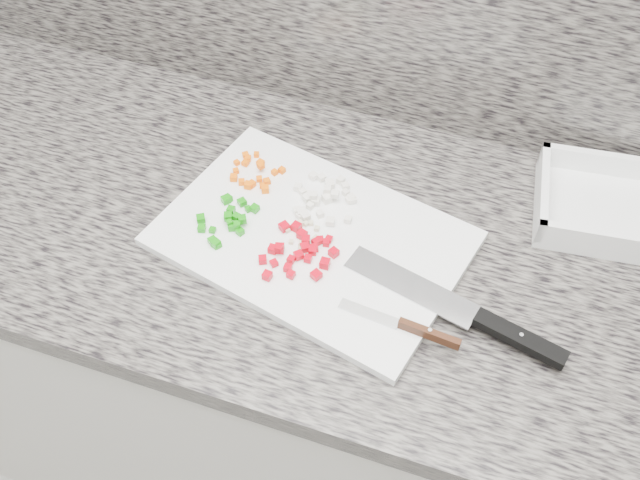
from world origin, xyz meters
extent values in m
cube|color=silver|center=(0.00, 1.44, 0.43)|extent=(3.92, 0.62, 0.86)
cube|color=#615D55|center=(0.00, 1.44, 0.88)|extent=(3.96, 0.64, 0.04)
cube|color=white|center=(-0.05, 1.41, 0.91)|extent=(0.52, 0.40, 0.02)
cube|color=#FF6605|center=(-0.19, 1.53, 0.92)|extent=(0.01, 0.01, 0.01)
cube|color=#FF6605|center=(-0.18, 1.50, 0.92)|extent=(0.01, 0.01, 0.01)
cube|color=#FF6605|center=(-0.16, 1.48, 0.92)|extent=(0.01, 0.01, 0.01)
cube|color=#FF6605|center=(-0.16, 1.52, 0.92)|extent=(0.01, 0.01, 0.01)
cube|color=#FF6605|center=(-0.18, 1.48, 0.92)|extent=(0.01, 0.01, 0.01)
cube|color=#FF6605|center=(-0.20, 1.55, 0.92)|extent=(0.01, 0.01, 0.01)
cube|color=#FF6605|center=(-0.20, 1.48, 0.92)|extent=(0.01, 0.01, 0.01)
cube|color=#FF6605|center=(-0.22, 1.50, 0.92)|extent=(0.01, 0.01, 0.01)
cube|color=#FF6605|center=(-0.23, 1.52, 0.92)|extent=(0.01, 0.01, 0.01)
cube|color=#FF6605|center=(-0.19, 1.48, 0.92)|extent=(0.01, 0.01, 0.01)
cube|color=#FF6605|center=(-0.15, 1.53, 0.92)|extent=(0.01, 0.01, 0.01)
cube|color=#FF6605|center=(-0.21, 1.52, 0.92)|extent=(0.01, 0.01, 0.01)
cube|color=#FF6605|center=(-0.22, 1.48, 0.92)|extent=(0.01, 0.01, 0.01)
cube|color=#FF6605|center=(-0.22, 1.54, 0.92)|extent=(0.01, 0.01, 0.01)
cube|color=#FF6605|center=(-0.21, 1.53, 0.92)|extent=(0.01, 0.01, 0.01)
cube|color=#FF6605|center=(-0.18, 1.52, 0.93)|extent=(0.01, 0.01, 0.01)
cube|color=#FF6605|center=(-0.16, 1.49, 0.92)|extent=(0.01, 0.01, 0.01)
cube|color=#FF6605|center=(-0.16, 1.48, 0.92)|extent=(0.02, 0.02, 0.01)
cube|color=white|center=(-0.08, 1.45, 0.92)|extent=(0.02, 0.02, 0.01)
cube|color=white|center=(-0.08, 1.47, 0.92)|extent=(0.01, 0.01, 0.01)
cube|color=white|center=(-0.03, 1.45, 0.92)|extent=(0.02, 0.02, 0.01)
cube|color=white|center=(-0.06, 1.50, 0.93)|extent=(0.01, 0.01, 0.01)
cube|color=white|center=(-0.06, 1.52, 0.92)|extent=(0.02, 0.02, 0.01)
cube|color=white|center=(-0.09, 1.53, 0.92)|extent=(0.02, 0.02, 0.01)
cube|color=white|center=(-0.08, 1.48, 0.92)|extent=(0.02, 0.02, 0.01)
cube|color=white|center=(-0.08, 1.49, 0.92)|extent=(0.01, 0.01, 0.01)
cube|color=white|center=(-0.03, 1.51, 0.92)|extent=(0.01, 0.01, 0.01)
cube|color=white|center=(-0.08, 1.44, 0.92)|extent=(0.01, 0.01, 0.01)
cube|color=white|center=(-0.01, 1.46, 0.92)|extent=(0.01, 0.01, 0.01)
cube|color=white|center=(-0.05, 1.49, 0.92)|extent=(0.02, 0.02, 0.01)
cube|color=white|center=(-0.08, 1.53, 0.92)|extent=(0.02, 0.02, 0.01)
cube|color=white|center=(-0.04, 1.49, 0.93)|extent=(0.01, 0.01, 0.01)
cube|color=white|center=(-0.02, 1.50, 0.92)|extent=(0.02, 0.02, 0.01)
cube|color=white|center=(-0.05, 1.54, 0.92)|extent=(0.01, 0.01, 0.01)
cube|color=white|center=(-0.07, 1.48, 0.93)|extent=(0.01, 0.01, 0.01)
cube|color=white|center=(-0.04, 1.53, 0.92)|extent=(0.02, 0.02, 0.01)
cube|color=white|center=(-0.02, 1.50, 0.92)|extent=(0.02, 0.02, 0.01)
cube|color=white|center=(-0.07, 1.44, 0.92)|extent=(0.02, 0.02, 0.01)
cube|color=white|center=(-0.11, 1.50, 0.92)|extent=(0.01, 0.01, 0.01)
cube|color=white|center=(-0.09, 1.45, 0.92)|extent=(0.02, 0.02, 0.01)
cube|color=white|center=(-0.08, 1.48, 0.92)|extent=(0.02, 0.02, 0.01)
cube|color=white|center=(-0.10, 1.49, 0.92)|extent=(0.01, 0.01, 0.01)
cube|color=white|center=(-0.07, 1.48, 0.92)|extent=(0.01, 0.01, 0.01)
cube|color=white|center=(-0.02, 1.50, 0.92)|extent=(0.02, 0.02, 0.01)
cube|color=white|center=(-0.05, 1.45, 0.92)|extent=(0.01, 0.01, 0.01)
cube|color=#14890C|center=(-0.16, 1.40, 0.93)|extent=(0.02, 0.02, 0.01)
cube|color=#14890C|center=(-0.17, 1.43, 0.92)|extent=(0.01, 0.01, 0.01)
cube|color=#14890C|center=(-0.18, 1.44, 0.92)|extent=(0.02, 0.02, 0.01)
cube|color=#14890C|center=(-0.21, 1.44, 0.92)|extent=(0.02, 0.02, 0.01)
cube|color=#14890C|center=(-0.19, 1.35, 0.92)|extent=(0.02, 0.02, 0.01)
cube|color=#14890C|center=(-0.22, 1.37, 0.92)|extent=(0.01, 0.01, 0.01)
cube|color=#14890C|center=(-0.17, 1.39, 0.93)|extent=(0.01, 0.01, 0.01)
cube|color=#14890C|center=(-0.18, 1.39, 0.92)|extent=(0.02, 0.02, 0.01)
cube|color=#14890C|center=(-0.19, 1.35, 0.92)|extent=(0.02, 0.02, 0.01)
cube|color=#14890C|center=(-0.19, 1.40, 0.93)|extent=(0.02, 0.02, 0.01)
cube|color=#14890C|center=(-0.21, 1.43, 0.92)|extent=(0.02, 0.02, 0.01)
cube|color=#14890C|center=(-0.16, 1.43, 0.92)|extent=(0.02, 0.02, 0.01)
cube|color=#14890C|center=(-0.16, 1.38, 0.92)|extent=(0.01, 0.01, 0.01)
cube|color=#14890C|center=(-0.17, 1.40, 0.93)|extent=(0.01, 0.01, 0.01)
cube|color=#14890C|center=(-0.23, 1.38, 0.92)|extent=(0.02, 0.02, 0.01)
cube|color=#14890C|center=(-0.20, 1.37, 0.92)|extent=(0.01, 0.01, 0.01)
cube|color=#14890C|center=(-0.18, 1.39, 0.93)|extent=(0.01, 0.01, 0.01)
cube|color=#14890C|center=(-0.18, 1.35, 0.92)|extent=(0.01, 0.01, 0.01)
cube|color=#14890C|center=(-0.19, 1.41, 0.93)|extent=(0.01, 0.01, 0.01)
cube|color=red|center=(-0.05, 1.38, 0.92)|extent=(0.02, 0.02, 0.01)
cube|color=red|center=(-0.04, 1.36, 0.92)|extent=(0.01, 0.01, 0.01)
cube|color=red|center=(-0.06, 1.33, 0.92)|extent=(0.01, 0.01, 0.01)
cube|color=red|center=(-0.01, 1.39, 0.92)|extent=(0.02, 0.02, 0.01)
cube|color=red|center=(-0.10, 1.36, 0.92)|extent=(0.01, 0.01, 0.01)
cube|color=red|center=(-0.09, 1.34, 0.92)|extent=(0.02, 0.02, 0.01)
cube|color=red|center=(-0.09, 1.36, 0.93)|extent=(0.01, 0.01, 0.01)
cube|color=red|center=(-0.02, 1.36, 0.92)|extent=(0.01, 0.01, 0.01)
cube|color=red|center=(-0.04, 1.38, 0.92)|extent=(0.01, 0.01, 0.01)
cube|color=red|center=(-0.02, 1.34, 0.92)|extent=(0.02, 0.02, 0.01)
cube|color=red|center=(-0.09, 1.37, 0.92)|extent=(0.02, 0.02, 0.01)
cube|color=red|center=(-0.03, 1.41, 0.92)|extent=(0.01, 0.01, 0.01)
cube|color=red|center=(-0.04, 1.39, 0.92)|extent=(0.02, 0.02, 0.01)
cube|color=red|center=(-0.09, 1.32, 0.92)|extent=(0.01, 0.01, 0.01)
cube|color=red|center=(-0.06, 1.40, 0.92)|extent=(0.02, 0.02, 0.01)
cube|color=red|center=(-0.04, 1.40, 0.92)|extent=(0.02, 0.02, 0.01)
cube|color=red|center=(-0.03, 1.40, 0.92)|extent=(0.01, 0.01, 0.01)
cube|color=red|center=(-0.06, 1.37, 0.92)|extent=(0.02, 0.02, 0.01)
cube|color=red|center=(-0.11, 1.34, 0.92)|extent=(0.02, 0.02, 0.01)
cube|color=red|center=(-0.07, 1.34, 0.92)|extent=(0.01, 0.01, 0.01)
cube|color=red|center=(-0.04, 1.41, 0.92)|extent=(0.01, 0.01, 0.01)
cube|color=red|center=(-0.10, 1.41, 0.92)|extent=(0.02, 0.02, 0.01)
cube|color=red|center=(-0.07, 1.36, 0.92)|extent=(0.01, 0.01, 0.01)
cube|color=red|center=(-0.08, 1.42, 0.92)|extent=(0.02, 0.02, 0.01)
cube|color=red|center=(-0.07, 1.41, 0.92)|extent=(0.02, 0.02, 0.01)
cube|color=beige|center=(-0.08, 1.39, 0.92)|extent=(0.01, 0.01, 0.01)
cube|color=beige|center=(-0.07, 1.43, 0.92)|extent=(0.01, 0.01, 0.01)
cube|color=beige|center=(-0.09, 1.41, 0.92)|extent=(0.01, 0.01, 0.01)
cube|color=beige|center=(-0.04, 1.40, 0.92)|extent=(0.01, 0.01, 0.01)
cube|color=beige|center=(-0.06, 1.39, 0.92)|extent=(0.01, 0.01, 0.01)
cube|color=beige|center=(-0.06, 1.38, 0.92)|extent=(0.01, 0.01, 0.01)
cube|color=beige|center=(-0.04, 1.41, 0.92)|extent=(0.01, 0.01, 0.01)
cube|color=beige|center=(-0.05, 1.43, 0.92)|extent=(0.01, 0.01, 0.01)
cube|color=beige|center=(-0.05, 1.38, 0.92)|extent=(0.01, 0.01, 0.01)
cube|color=beige|center=(-0.06, 1.39, 0.92)|extent=(0.01, 0.01, 0.01)
cube|color=beige|center=(-0.08, 1.43, 0.92)|extent=(0.01, 0.01, 0.01)
cube|color=beige|center=(-0.06, 1.43, 0.92)|extent=(0.01, 0.01, 0.01)
cube|color=beige|center=(-0.07, 1.41, 0.92)|extent=(0.01, 0.01, 0.01)
cube|color=silver|center=(0.12, 1.37, 0.92)|extent=(0.21, 0.10, 0.00)
cube|color=black|center=(0.28, 1.33, 0.92)|extent=(0.14, 0.06, 0.02)
cylinder|color=silver|center=(0.28, 1.33, 0.93)|extent=(0.01, 0.01, 0.00)
cube|color=silver|center=(0.07, 1.30, 0.92)|extent=(0.09, 0.03, 0.00)
cube|color=#411C10|center=(0.16, 1.29, 0.92)|extent=(0.09, 0.02, 0.02)
cylinder|color=silver|center=(0.16, 1.29, 0.93)|extent=(0.01, 0.01, 0.00)
cube|color=white|center=(0.39, 1.62, 0.91)|extent=(0.28, 0.21, 0.01)
cube|color=white|center=(0.38, 1.71, 0.93)|extent=(0.26, 0.04, 0.04)
cube|color=white|center=(0.40, 1.53, 0.93)|extent=(0.26, 0.04, 0.04)
cube|color=white|center=(0.27, 1.61, 0.93)|extent=(0.03, 0.19, 0.04)
camera|label=1|loc=(0.19, 0.75, 1.77)|focal=40.00mm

